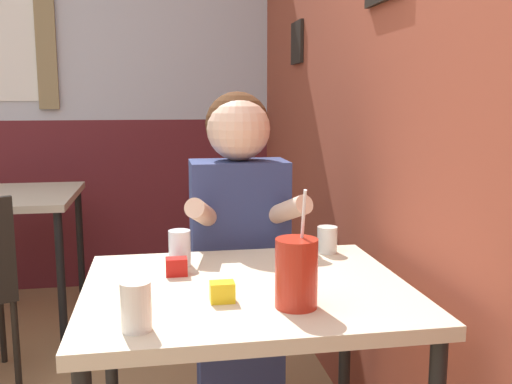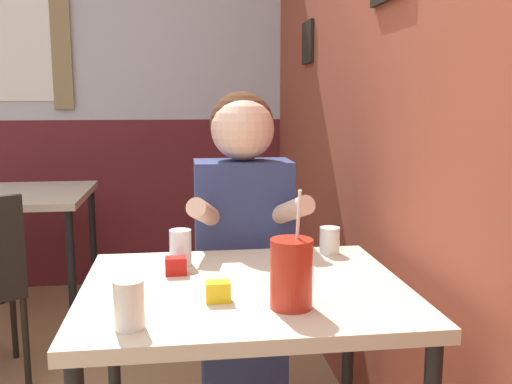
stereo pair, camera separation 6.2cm
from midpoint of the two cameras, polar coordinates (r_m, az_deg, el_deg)
brick_wall_right at (r=2.54m, az=7.06°, el=11.88°), size 0.08×4.74×2.70m
back_wall at (r=3.86m, az=-16.98°, el=10.75°), size 5.29×0.09×2.70m
main_table at (r=1.57m, az=-2.08°, el=-12.05°), size 0.86×0.72×0.74m
background_table at (r=3.29m, az=-23.56°, el=-1.70°), size 0.64×0.79×0.74m
person_seated at (r=2.07m, az=-2.58°, el=-6.14°), size 0.42×0.42×1.26m
cocktail_pitcher at (r=1.36m, az=2.75°, el=-8.10°), size 0.10×0.10×0.29m
glass_near_pitcher at (r=1.72m, az=-8.68°, el=-5.57°), size 0.07×0.07×0.11m
glass_center at (r=1.86m, az=6.18°, el=-4.76°), size 0.07×0.07×0.09m
glass_far_side at (r=1.27m, az=-13.31°, el=-11.06°), size 0.07×0.07×0.11m
condiment_ketchup at (r=1.64m, az=-9.04°, el=-7.39°), size 0.06×0.04×0.05m
condiment_mustard at (r=1.42m, az=-4.67°, el=-9.94°), size 0.06×0.04×0.05m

